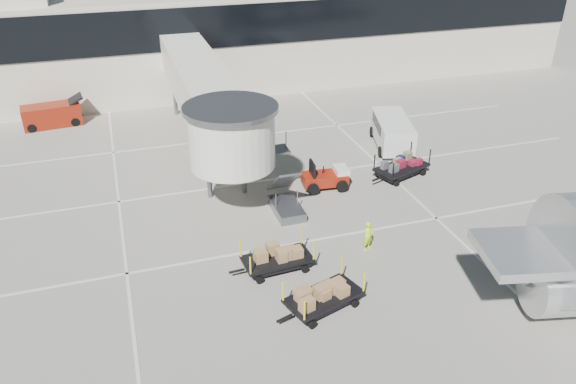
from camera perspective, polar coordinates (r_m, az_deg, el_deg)
The scene contains 11 objects.
ground at distance 26.88m, azimuth 6.00°, elevation -6.79°, with size 140.00×140.00×0.00m, color gray.
lane_markings at distance 34.20m, azimuth -1.16°, elevation 1.62°, with size 40.00×30.00×0.02m.
terminal at distance 51.93m, azimuth -7.67°, elevation 15.59°, with size 64.00×12.11×15.20m.
jet_bridge at distance 34.50m, azimuth -7.99°, elevation 9.30°, with size 5.70×20.40×6.03m.
baggage_tug at distance 32.69m, azimuth 3.87°, elevation 1.43°, with size 2.75×1.89×1.73m.
suitcase_cart at distance 34.75m, azimuth 11.48°, elevation 2.51°, with size 4.17×2.69×1.61m.
box_cart_near at distance 23.59m, azimuth 3.61°, elevation -10.52°, with size 4.03×2.50×1.55m.
box_cart_far at distance 25.79m, azimuth -1.10°, elevation -6.68°, with size 3.91×1.77×1.51m.
ground_worker at distance 27.27m, azimuth 8.15°, elevation -4.43°, with size 0.56×0.37×1.53m, color #C4F319.
minivan at distance 38.63m, azimuth 10.51°, elevation 6.28°, with size 3.41×5.52×1.95m.
belt_loader at distance 45.00m, azimuth -22.82°, elevation 7.19°, with size 4.49×2.16×2.09m.
Camera 1 is at (-9.32, -19.94, 15.43)m, focal length 35.00 mm.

